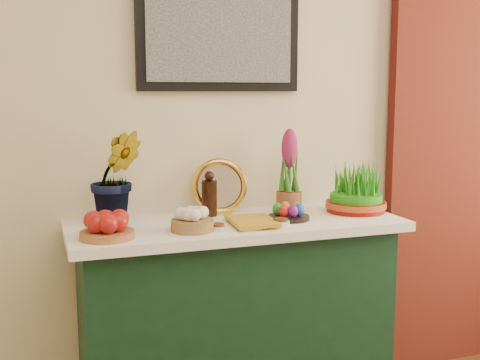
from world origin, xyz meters
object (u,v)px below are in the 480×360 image
Objects in this scene: wheatgrass_sabzeh at (356,190)px; sideboard at (236,325)px; book at (231,222)px; hyacinth_green at (116,162)px; mirror at (219,187)px.

sideboard is at bearing -179.82° from wheatgrass_sabzeh.
book reaches higher than sideboard.
sideboard is at bearing -14.25° from hyacinth_green.
mirror is (0.46, 0.05, -0.14)m from hyacinth_green.
mirror is at bearing 98.70° from sideboard.
hyacinth_green reaches higher than book.
book is at bearing -26.91° from hyacinth_green.
hyacinth_green reaches higher than mirror.
hyacinth_green is 0.53m from book.
book is 0.64m from wheatgrass_sabzeh.
wheatgrass_sabzeh reaches higher than book.
wheatgrass_sabzeh is at bearing -7.27° from hyacinth_green.
sideboard is at bearing 64.53° from book.
mirror is (-0.02, 0.16, 0.59)m from sideboard.
sideboard is 2.54× the size of hyacinth_green.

